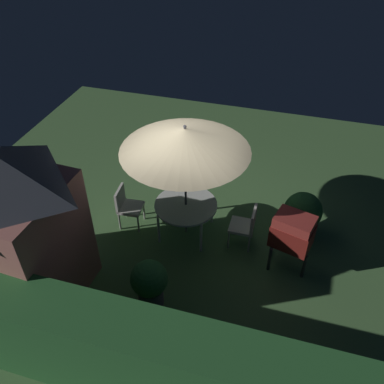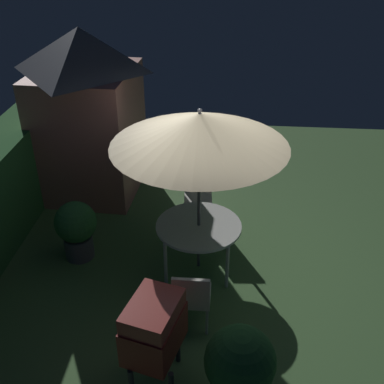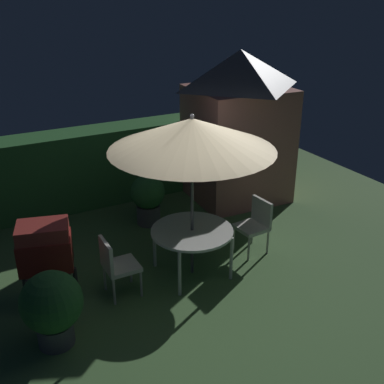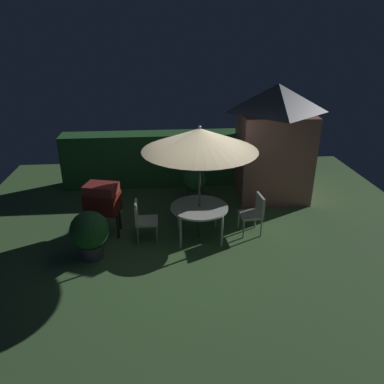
% 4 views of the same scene
% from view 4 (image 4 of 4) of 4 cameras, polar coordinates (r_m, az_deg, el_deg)
% --- Properties ---
extents(ground_plane, '(11.00, 11.00, 0.00)m').
position_cam_4_polar(ground_plane, '(8.01, 1.00, -7.89)').
color(ground_plane, '#47703D').
extents(hedge_backdrop, '(7.04, 0.74, 1.52)m').
position_cam_4_polar(hedge_backdrop, '(10.86, -0.90, 5.28)').
color(hedge_backdrop, '#28602D').
rests_on(hedge_backdrop, ground).
extents(garden_shed, '(2.00, 1.84, 2.99)m').
position_cam_4_polar(garden_shed, '(10.01, 12.49, 7.67)').
color(garden_shed, '#B26B60').
rests_on(garden_shed, ground).
extents(patio_table, '(1.23, 1.23, 0.74)m').
position_cam_4_polar(patio_table, '(7.91, 1.13, -2.64)').
color(patio_table, white).
rests_on(patio_table, ground).
extents(patio_umbrella, '(2.34, 2.34, 2.50)m').
position_cam_4_polar(patio_umbrella, '(7.36, 1.22, 8.09)').
color(patio_umbrella, '#4C4C51').
rests_on(patio_umbrella, ground).
extents(bbq_grill, '(0.81, 0.67, 1.20)m').
position_cam_4_polar(bbq_grill, '(8.19, -13.68, -1.13)').
color(bbq_grill, maroon).
rests_on(bbq_grill, ground).
extents(chair_near_shed, '(0.50, 0.50, 0.90)m').
position_cam_4_polar(chair_near_shed, '(8.28, 9.58, -2.98)').
color(chair_near_shed, silver).
rests_on(chair_near_shed, ground).
extents(chair_far_side, '(0.47, 0.46, 0.90)m').
position_cam_4_polar(chair_far_side, '(7.95, -7.61, -4.03)').
color(chair_far_side, silver).
rests_on(chair_far_side, ground).
extents(potted_plant_by_shed, '(0.75, 0.75, 0.99)m').
position_cam_4_polar(potted_plant_by_shed, '(7.54, -15.50, -6.04)').
color(potted_plant_by_shed, '#4C4C51').
rests_on(potted_plant_by_shed, ground).
extents(potted_plant_by_grill, '(0.63, 0.63, 0.95)m').
position_cam_4_polar(potted_plant_by_grill, '(9.64, 0.39, 1.41)').
color(potted_plant_by_grill, '#4C4C51').
rests_on(potted_plant_by_grill, ground).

